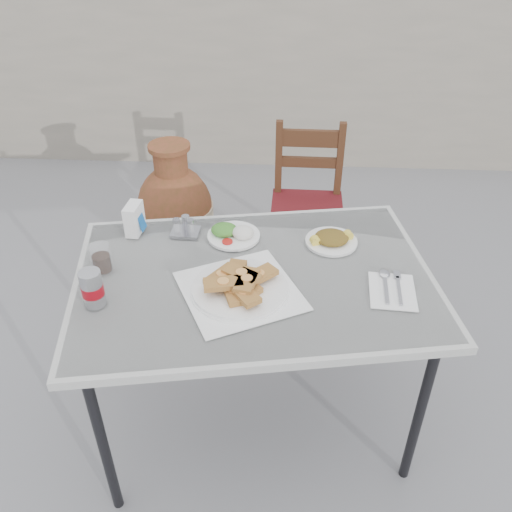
# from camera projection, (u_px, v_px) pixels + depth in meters

# --- Properties ---
(ground) EXTENTS (80.00, 80.00, 0.00)m
(ground) POSITION_uv_depth(u_px,v_px,m) (234.00, 413.00, 2.28)
(ground) COLOR slate
(ground) RESTS_ON ground
(cafe_table) EXTENTS (1.34, 1.02, 0.74)m
(cafe_table) POSITION_uv_depth(u_px,v_px,m) (254.00, 287.00, 1.87)
(cafe_table) COLOR black
(cafe_table) RESTS_ON ground
(pide_plate) EXTENTS (0.48, 0.48, 0.07)m
(pide_plate) POSITION_uv_depth(u_px,v_px,m) (240.00, 283.00, 1.75)
(pide_plate) COLOR white
(pide_plate) RESTS_ON cafe_table
(salad_rice_plate) EXTENTS (0.20, 0.20, 0.05)m
(salad_rice_plate) POSITION_uv_depth(u_px,v_px,m) (233.00, 233.00, 2.02)
(salad_rice_plate) COLOR white
(salad_rice_plate) RESTS_ON cafe_table
(salad_chopped_plate) EXTENTS (0.19, 0.19, 0.04)m
(salad_chopped_plate) POSITION_uv_depth(u_px,v_px,m) (331.00, 239.00, 1.99)
(salad_chopped_plate) COLOR white
(salad_chopped_plate) RESTS_ON cafe_table
(soda_can) EXTENTS (0.07, 0.07, 0.13)m
(soda_can) POSITION_uv_depth(u_px,v_px,m) (92.00, 288.00, 1.68)
(soda_can) COLOR #BDBDC1
(soda_can) RESTS_ON cafe_table
(cola_glass) EXTENTS (0.07, 0.07, 0.10)m
(cola_glass) POSITION_uv_depth(u_px,v_px,m) (101.00, 260.00, 1.84)
(cola_glass) COLOR white
(cola_glass) RESTS_ON cafe_table
(napkin_holder) EXTENTS (0.07, 0.10, 0.12)m
(napkin_holder) POSITION_uv_depth(u_px,v_px,m) (134.00, 219.00, 2.03)
(napkin_holder) COLOR white
(napkin_holder) RESTS_ON cafe_table
(condiment_caddy) EXTENTS (0.11, 0.09, 0.08)m
(condiment_caddy) POSITION_uv_depth(u_px,v_px,m) (185.00, 228.00, 2.04)
(condiment_caddy) COLOR #B9B8BF
(condiment_caddy) RESTS_ON cafe_table
(cutlery_napkin) EXTENTS (0.16, 0.21, 0.01)m
(cutlery_napkin) POSITION_uv_depth(u_px,v_px,m) (391.00, 288.00, 1.78)
(cutlery_napkin) COLOR white
(cutlery_napkin) RESTS_ON cafe_table
(chair) EXTENTS (0.38, 0.38, 0.84)m
(chair) POSITION_uv_depth(u_px,v_px,m) (307.00, 204.00, 2.84)
(chair) COLOR #3A1C0F
(chair) RESTS_ON ground
(terracotta_urn) EXTENTS (0.42, 0.42, 0.73)m
(terracotta_urn) POSITION_uv_depth(u_px,v_px,m) (175.00, 211.00, 2.97)
(terracotta_urn) COLOR brown
(terracotta_urn) RESTS_ON ground
(back_wall) EXTENTS (6.00, 0.25, 1.20)m
(back_wall) POSITION_uv_depth(u_px,v_px,m) (263.00, 82.00, 3.96)
(back_wall) COLOR gray
(back_wall) RESTS_ON ground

